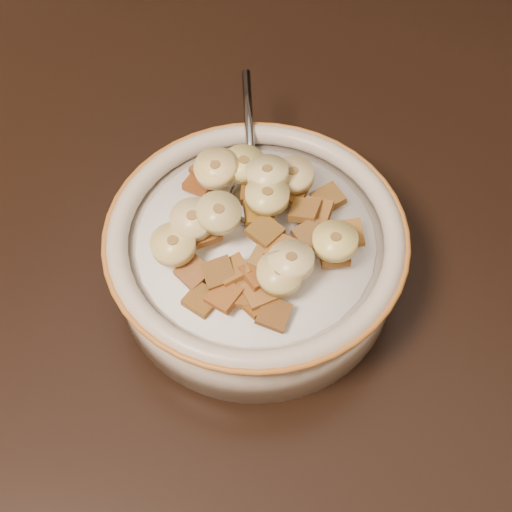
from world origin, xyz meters
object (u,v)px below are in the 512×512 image
Objects in this scene: chair at (382,15)px; cereal_bowl at (256,260)px; spoon at (254,200)px; table at (139,191)px.

cereal_bowl is at bearing -85.82° from chair.
chair is 0.67m from spoon.
table is at bearing -37.72° from spoon.
chair is at bearing 95.26° from table.
cereal_bowl is (0.20, -0.61, 0.24)m from chair.
table is 0.15m from cereal_bowl.
table is at bearing -98.53° from chair.
spoon is at bearing -86.92° from chair.
spoon is at bearing 0.76° from table.
table is 0.62m from chair.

